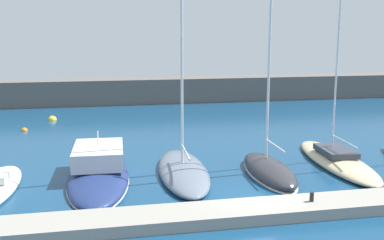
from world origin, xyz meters
name	(u,v)px	position (x,y,z in m)	size (l,w,h in m)	color
ground_plane	(255,201)	(0.00, 0.00, 0.00)	(120.00, 120.00, 0.00)	navy
dock_pier	(269,210)	(0.00, -1.92, 0.27)	(30.17, 2.20, 0.54)	gray
breakwater_seawall	(163,90)	(0.00, 34.14, 1.46)	(108.00, 3.90, 2.92)	#5B5651
motorboat_navy_second	(99,171)	(-7.72, 5.26, 0.42)	(3.90, 10.57, 3.06)	navy
sailboat_slate_third	(183,169)	(-2.79, 5.01, 0.34)	(3.40, 9.60, 18.06)	slate
sailboat_charcoal_fourth	(269,169)	(2.20, 3.92, 0.35)	(2.45, 7.04, 13.12)	#2D2D33
sailboat_sand_fifth	(336,159)	(7.32, 5.29, 0.33)	(3.65, 10.66, 15.95)	beige
mooring_buoy_orange	(24,131)	(-13.99, 19.91, 0.00)	(0.56, 0.56, 0.56)	orange
mooring_buoy_yellow	(52,120)	(-12.10, 24.62, 0.00)	(0.81, 0.81, 0.81)	yellow
dock_bollard	(312,197)	(2.09, -1.92, 0.76)	(0.20, 0.20, 0.44)	black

